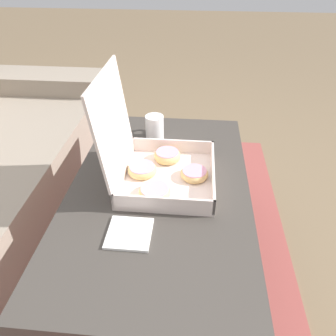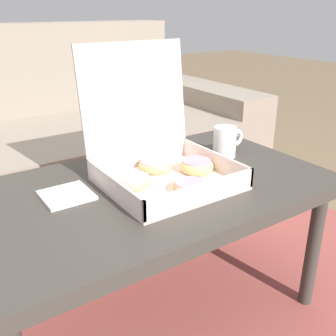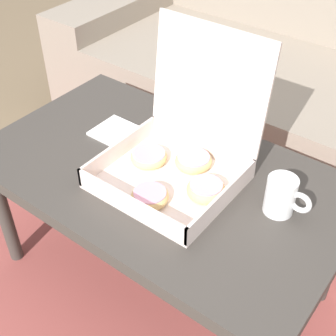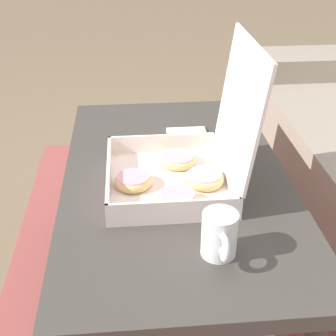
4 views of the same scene
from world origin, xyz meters
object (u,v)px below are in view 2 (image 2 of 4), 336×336
couch (48,151)px  coffee_table (150,200)px  pastry_box (161,158)px  coffee_mug (225,141)px

couch → coffee_table: size_ratio=2.03×
coffee_table → couch: bearing=90.0°
pastry_box → coffee_mug: 0.28m
coffee_table → pastry_box: 0.13m
couch → pastry_box: couch is taller
coffee_mug → couch: bearing=110.3°
couch → coffee_mug: bearing=-69.7°
coffee_table → pastry_box: size_ratio=2.75×
couch → coffee_mug: 0.98m
coffee_table → coffee_mug: coffee_mug is taller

